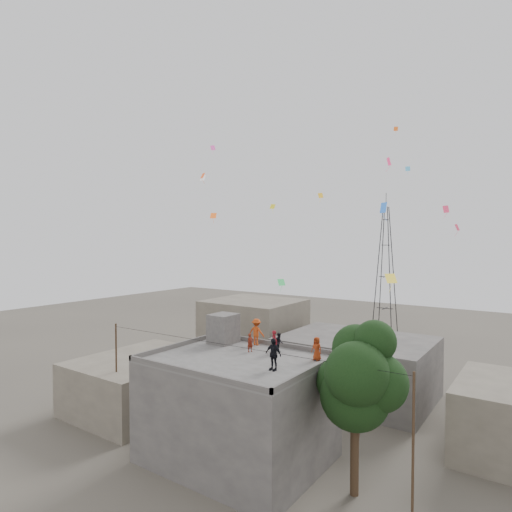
{
  "coord_description": "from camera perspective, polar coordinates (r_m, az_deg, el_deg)",
  "views": [
    {
      "loc": [
        15.37,
        -20.23,
        13.13
      ],
      "look_at": [
        -0.83,
        3.15,
        12.15
      ],
      "focal_mm": 30.0,
      "sensor_mm": 36.0,
      "label": 1
    }
  ],
  "objects": [
    {
      "name": "person_red_adult",
      "position": [
        27.26,
        2.48,
        -11.39
      ],
      "size": [
        0.64,
        0.59,
        1.46
      ],
      "primitive_type": "imported",
      "rotation": [
        0.0,
        0.0,
        2.56
      ],
      "color": "maroon",
      "rests_on": "main_building"
    },
    {
      "name": "transmission_tower",
      "position": [
        63.4,
        16.86,
        -1.79
      ],
      "size": [
        2.97,
        2.97,
        20.01
      ],
      "color": "black",
      "rests_on": "ground"
    },
    {
      "name": "ground",
      "position": [
        28.6,
        -2.46,
        -25.36
      ],
      "size": [
        140.0,
        140.0,
        0.0
      ],
      "primitive_type": "plane",
      "color": "#4C473E",
      "rests_on": "ground"
    },
    {
      "name": "person_dark_adult",
      "position": [
        23.89,
        2.32,
        -12.96
      ],
      "size": [
        1.07,
        0.53,
        1.76
      ],
      "primitive_type": "imported",
      "rotation": [
        0.0,
        0.0,
        -0.1
      ],
      "color": "black",
      "rests_on": "main_building"
    },
    {
      "name": "neighbor_northwest",
      "position": [
        45.27,
        -0.28,
        -10.32
      ],
      "size": [
        9.0,
        8.0,
        7.0
      ],
      "primitive_type": "cube",
      "color": "#655C50",
      "rests_on": "ground"
    },
    {
      "name": "kites",
      "position": [
        31.14,
        8.64,
        7.28
      ],
      "size": [
        19.93,
        16.1,
        12.59
      ],
      "color": "orange",
      "rests_on": "ground"
    },
    {
      "name": "utility_line",
      "position": [
        25.84,
        -3.31,
        -19.13
      ],
      "size": [
        20.12,
        0.62,
        7.4
      ],
      "color": "black",
      "rests_on": "ground"
    },
    {
      "name": "main_building",
      "position": [
        27.33,
        -2.47,
        -19.67
      ],
      "size": [
        10.0,
        8.0,
        6.1
      ],
      "color": "#4E4B48",
      "rests_on": "ground"
    },
    {
      "name": "person_orange_child",
      "position": [
        26.06,
        8.1,
        -12.13
      ],
      "size": [
        0.74,
        0.54,
        1.38
      ],
      "primitive_type": "imported",
      "rotation": [
        0.0,
        0.0,
        -0.16
      ],
      "color": "#983011",
      "rests_on": "main_building"
    },
    {
      "name": "person_orange_adult",
      "position": [
        29.38,
        0.06,
        -10.08
      ],
      "size": [
        1.21,
        0.76,
        1.79
      ],
      "primitive_type": "imported",
      "rotation": [
        0.0,
        0.0,
        -3.06
      ],
      "color": "#C24416",
      "rests_on": "main_building"
    },
    {
      "name": "neighbor_west",
      "position": [
        36.24,
        -14.99,
        -15.99
      ],
      "size": [
        8.0,
        10.0,
        4.0
      ],
      "primitive_type": "cube",
      "color": "#655C50",
      "rests_on": "ground"
    },
    {
      "name": "parapet",
      "position": [
        26.32,
        -2.48,
        -13.18
      ],
      "size": [
        10.0,
        8.0,
        0.3
      ],
      "color": "#4E4B48",
      "rests_on": "main_building"
    },
    {
      "name": "tree",
      "position": [
        23.39,
        13.57,
        -15.57
      ],
      "size": [
        4.9,
        4.6,
        9.1
      ],
      "color": "black",
      "rests_on": "ground"
    },
    {
      "name": "neighbor_north",
      "position": [
        38.26,
        13.26,
        -14.22
      ],
      "size": [
        12.0,
        9.0,
        5.0
      ],
      "primitive_type": "cube",
      "color": "#4E4B48",
      "rests_on": "ground"
    },
    {
      "name": "person_red_child",
      "position": [
        27.69,
        -0.77,
        -11.49
      ],
      "size": [
        0.42,
        0.5,
        1.17
      ],
      "primitive_type": "imported",
      "rotation": [
        0.0,
        0.0,
        1.19
      ],
      "color": "maroon",
      "rests_on": "main_building"
    },
    {
      "name": "stair_head_box",
      "position": [
        30.04,
        -4.37,
        -9.62
      ],
      "size": [
        1.6,
        1.8,
        2.0
      ],
      "primitive_type": "cube",
      "color": "#4E4B48",
      "rests_on": "main_building"
    },
    {
      "name": "person_dark_child",
      "position": [
        27.86,
        3.11,
        -11.4
      ],
      "size": [
        0.72,
        0.73,
        1.18
      ],
      "primitive_type": "imported",
      "rotation": [
        0.0,
        0.0,
        2.32
      ],
      "color": "black",
      "rests_on": "main_building"
    }
  ]
}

